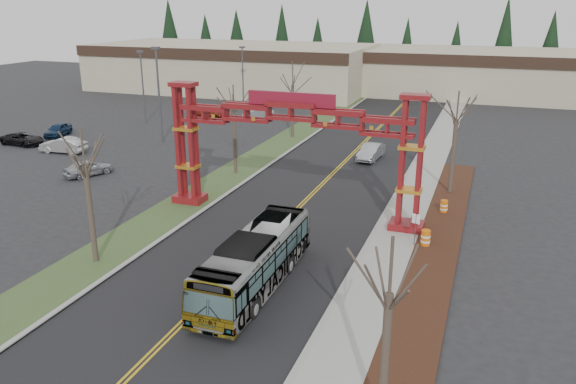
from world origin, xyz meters
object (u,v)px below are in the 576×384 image
at_px(transit_bus, 255,261).
at_px(bare_tree_median_mid, 234,109).
at_px(barrel_south, 426,238).
at_px(retail_building_west, 233,67).
at_px(parked_car_mid_a, 206,114).
at_px(light_pole_far, 243,73).
at_px(silver_sedan, 371,152).
at_px(gateway_arch, 291,132).
at_px(light_pole_near, 159,88).
at_px(barrel_north, 444,207).
at_px(bare_tree_right_near, 389,295).
at_px(barrel_mid, 415,223).
at_px(parked_car_far_a, 258,113).
at_px(street_sign, 416,224).
at_px(parked_car_near_c, 22,139).
at_px(parked_car_near_a, 88,168).
at_px(parked_car_mid_b, 58,130).
at_px(light_pole_mid, 143,82).
at_px(bare_tree_median_near, 85,167).
at_px(bare_tree_right_far, 456,120).
at_px(retail_building_east, 480,73).
at_px(parked_car_near_b, 63,145).
at_px(bare_tree_median_far, 293,86).

relative_size(transit_bus, bare_tree_median_mid, 1.39).
xyz_separation_m(bare_tree_median_mid, barrel_south, (17.49, -10.15, -5.12)).
xyz_separation_m(retail_building_west, parked_car_mid_a, (8.12, -25.29, -3.09)).
bearing_deg(light_pole_far, silver_sedan, -41.95).
bearing_deg(gateway_arch, barrel_south, -12.88).
xyz_separation_m(retail_building_west, light_pole_near, (9.71, -38.19, 1.98)).
xyz_separation_m(parked_car_mid_a, barrel_north, (31.87, -24.57, -0.19)).
bearing_deg(parked_car_mid_a, silver_sedan, -133.84).
relative_size(parked_car_mid_a, bare_tree_right_near, 0.63).
bearing_deg(retail_building_west, barrel_mid, -54.39).
relative_size(parked_car_far_a, street_sign, 1.90).
xyz_separation_m(parked_car_near_c, parked_car_mid_a, (11.50, 18.94, 0.03)).
distance_m(parked_car_near_a, parked_car_mid_b, 17.18).
bearing_deg(parked_car_near_a, light_pole_far, -64.29).
xyz_separation_m(bare_tree_right_near, light_pole_mid, (-37.75, 42.40, -0.27)).
xyz_separation_m(bare_tree_median_mid, light_pole_far, (-12.29, 28.73, -0.72)).
bearing_deg(bare_tree_median_mid, transit_bus, -61.98).
bearing_deg(bare_tree_right_near, parked_car_near_c, 146.91).
distance_m(bare_tree_median_near, bare_tree_right_far, 26.67).
bearing_deg(parked_car_near_c, silver_sedan, -75.82).
relative_size(retail_building_west, bare_tree_median_mid, 5.98).
bearing_deg(parked_car_mid_b, barrel_south, -36.54).
bearing_deg(barrel_mid, parked_car_far_a, 127.89).
bearing_deg(retail_building_west, retail_building_east, 11.31).
relative_size(parked_car_near_a, parked_car_mid_b, 0.97).
bearing_deg(barrel_south, light_pole_far, 127.45).
height_order(parked_car_near_a, light_pole_near, light_pole_near).
relative_size(gateway_arch, barrel_mid, 17.61).
distance_m(light_pole_far, street_sign, 48.98).
height_order(gateway_arch, barrel_north, gateway_arch).
height_order(parked_car_mid_a, parked_car_mid_b, parked_car_mid_b).
xyz_separation_m(parked_car_near_b, bare_tree_median_mid, (19.09, -0.61, 4.90)).
distance_m(parked_car_mid_a, bare_tree_median_near, 42.15).
height_order(light_pole_far, street_sign, light_pole_far).
relative_size(parked_car_near_c, bare_tree_median_near, 0.60).
xyz_separation_m(parked_car_near_b, bare_tree_right_near, (37.09, -27.13, 4.56)).
bearing_deg(bare_tree_right_near, parked_car_near_b, 143.82).
bearing_deg(gateway_arch, bare_tree_median_mid, 135.08).
distance_m(gateway_arch, bare_tree_median_mid, 11.30).
bearing_deg(bare_tree_median_far, transit_bus, -73.52).
distance_m(bare_tree_right_near, barrel_mid, 19.35).
xyz_separation_m(light_pole_mid, barrel_mid, (36.29, -23.71, -4.53)).
bearing_deg(light_pole_mid, barrel_mid, -33.16).
bearing_deg(bare_tree_median_mid, light_pole_far, 113.16).
xyz_separation_m(parked_car_near_a, street_sign, (28.52, -5.52, 0.85)).
distance_m(light_pole_far, barrel_south, 49.17).
bearing_deg(light_pole_near, light_pole_far, 90.02).
distance_m(bare_tree_median_far, bare_tree_right_near, 45.00).
distance_m(gateway_arch, parked_car_mid_b, 36.03).
relative_size(parked_car_near_b, street_sign, 2.17).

